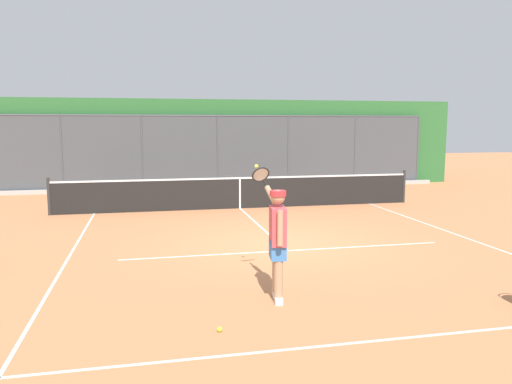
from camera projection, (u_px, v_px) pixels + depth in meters
The scene contains 6 objects.
ground_plane at pixel (278, 243), 10.85m from camera, with size 60.00×60.00×0.00m, color #C67A4C.
court_line_markings at pixel (292, 255), 9.84m from camera, with size 8.62×9.69×0.01m.
fence_backdrop at pixel (215, 144), 20.44m from camera, with size 20.56×1.37×3.55m.
tennis_net at pixel (240, 192), 15.26m from camera, with size 11.07×0.09×1.07m.
tennis_player at pixel (277, 236), 7.24m from camera, with size 0.36×1.39×1.92m.
tennis_ball_near_baseline at pixel (220, 329), 6.19m from camera, with size 0.07×0.07×0.07m, color #CCDB33.
Camera 1 is at (2.74, 10.25, 2.56)m, focal length 35.03 mm.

